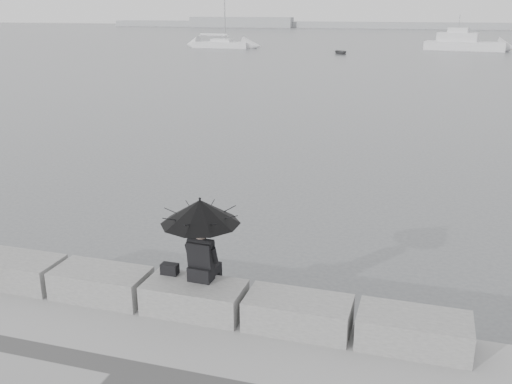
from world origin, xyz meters
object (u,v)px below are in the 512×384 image
(seated_person, at_px, (200,220))
(sailboat_left, at_px, (222,44))
(motor_cruiser, at_px, (465,43))
(dinghy, at_px, (341,52))

(seated_person, relative_size, sailboat_left, 0.11)
(sailboat_left, xyz_separation_m, motor_cruiser, (31.61, 4.31, 0.37))
(sailboat_left, height_order, dinghy, sailboat_left)
(sailboat_left, xyz_separation_m, dinghy, (17.32, -6.23, -0.28))
(seated_person, height_order, sailboat_left, sailboat_left)
(seated_person, xyz_separation_m, motor_cruiser, (6.96, 72.09, -1.13))
(motor_cruiser, xyz_separation_m, dinghy, (-14.29, -10.55, -0.66))
(seated_person, bearing_deg, dinghy, 99.33)
(sailboat_left, bearing_deg, motor_cruiser, 9.35)
(sailboat_left, bearing_deg, seated_person, -68.43)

